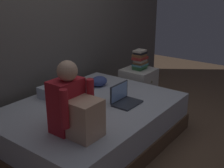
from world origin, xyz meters
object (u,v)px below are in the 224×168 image
object	(u,v)px
nightstand	(138,86)
book_stack	(140,60)
laptop	(124,99)
person_sitting	(74,107)
bed	(91,124)
clothes_pile	(95,82)
pillow	(65,89)

from	to	relation	value
nightstand	book_stack	world-z (taller)	book_stack
laptop	person_sitting	bearing A→B (deg)	-178.47
bed	nightstand	size ratio (longest dim) A/B	3.78
clothes_pile	person_sitting	bearing A→B (deg)	-148.17
laptop	clothes_pile	xyz separation A→B (m)	(0.25, 0.63, 0.00)
clothes_pile	laptop	bearing A→B (deg)	-111.62
bed	pillow	distance (m)	0.54
person_sitting	book_stack	world-z (taller)	person_sitting
nightstand	book_stack	distance (m)	0.40
pillow	clothes_pile	distance (m)	0.46
nightstand	clothes_pile	distance (m)	0.85
bed	pillow	size ratio (longest dim) A/B	3.57
pillow	clothes_pile	xyz separation A→B (m)	(0.45, -0.09, -0.01)
person_sitting	laptop	world-z (taller)	person_sitting
person_sitting	pillow	size ratio (longest dim) A/B	1.17
nightstand	laptop	xyz separation A→B (m)	(-1.04, -0.45, 0.25)
bed	person_sitting	xyz separation A→B (m)	(-0.54, -0.29, 0.48)
person_sitting	book_stack	bearing A→B (deg)	14.02
pillow	book_stack	world-z (taller)	book_stack
laptop	pillow	size ratio (longest dim) A/B	0.57
bed	laptop	size ratio (longest dim) A/B	6.25
laptop	pillow	distance (m)	0.75
laptop	clothes_pile	size ratio (longest dim) A/B	1.00
book_stack	person_sitting	bearing A→B (deg)	-165.98
person_sitting	laptop	size ratio (longest dim) A/B	2.05
bed	book_stack	bearing A→B (deg)	7.39
person_sitting	book_stack	distance (m)	1.90
nightstand	person_sitting	size ratio (longest dim) A/B	0.81
person_sitting	clothes_pile	bearing A→B (deg)	31.83
nightstand	book_stack	size ratio (longest dim) A/B	1.83
nightstand	pillow	size ratio (longest dim) A/B	0.94
book_stack	nightstand	bearing A→B (deg)	77.45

